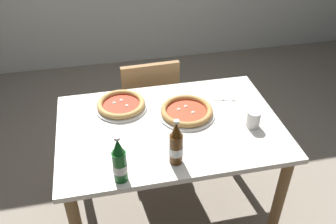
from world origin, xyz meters
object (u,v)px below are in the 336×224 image
at_px(pizza_marinara_far, 121,105).
at_px(paper_cup, 253,119).
at_px(chair_behind_table, 148,103).
at_px(dining_table_main, 170,141).
at_px(beer_bottle_left, 176,145).
at_px(pizza_margherita_near, 187,111).
at_px(napkin_with_cutlery, 227,92).
at_px(beer_bottle_center, 120,162).

distance_m(pizza_marinara_far, paper_cup, 0.74).
bearing_deg(paper_cup, chair_behind_table, 122.52).
distance_m(dining_table_main, paper_cup, 0.47).
relative_size(dining_table_main, beer_bottle_left, 4.86).
height_order(pizza_margherita_near, paper_cup, paper_cup).
height_order(pizza_marinara_far, napkin_with_cutlery, pizza_marinara_far).
bearing_deg(napkin_with_cutlery, beer_bottle_left, -130.25).
distance_m(chair_behind_table, beer_bottle_left, 0.96).
bearing_deg(napkin_with_cutlery, chair_behind_table, 139.24).
relative_size(dining_table_main, pizza_marinara_far, 4.04).
relative_size(pizza_margherita_near, pizza_marinara_far, 1.07).
distance_m(chair_behind_table, napkin_with_cutlery, 0.63).
height_order(beer_bottle_center, napkin_with_cutlery, beer_bottle_center).
height_order(pizza_margherita_near, beer_bottle_left, beer_bottle_left).
relative_size(dining_table_main, beer_bottle_center, 4.86).
bearing_deg(beer_bottle_center, pizza_margherita_near, 45.12).
distance_m(dining_table_main, beer_bottle_left, 0.36).
distance_m(pizza_margherita_near, napkin_with_cutlery, 0.34).
distance_m(pizza_margherita_near, paper_cup, 0.37).
bearing_deg(beer_bottle_left, napkin_with_cutlery, 49.75).
bearing_deg(napkin_with_cutlery, pizza_marinara_far, -177.70).
height_order(pizza_margherita_near, napkin_with_cutlery, pizza_margherita_near).
bearing_deg(paper_cup, napkin_with_cutlery, 93.88).
distance_m(dining_table_main, beer_bottle_center, 0.50).
xyz_separation_m(pizza_marinara_far, paper_cup, (0.67, -0.32, 0.03)).
bearing_deg(pizza_margherita_near, pizza_marinara_far, 158.28).
xyz_separation_m(chair_behind_table, beer_bottle_center, (-0.27, -0.95, 0.37)).
relative_size(dining_table_main, paper_cup, 12.63).
height_order(pizza_margherita_near, beer_bottle_center, beer_bottle_center).
xyz_separation_m(chair_behind_table, napkin_with_cutlery, (0.43, -0.37, 0.27)).
xyz_separation_m(beer_bottle_left, paper_cup, (0.46, 0.18, -0.06)).
bearing_deg(chair_behind_table, pizza_marinara_far, 59.49).
bearing_deg(pizza_marinara_far, beer_bottle_left, -67.13).
bearing_deg(beer_bottle_left, pizza_margherita_near, 67.99).
xyz_separation_m(dining_table_main, paper_cup, (0.43, -0.10, 0.16)).
xyz_separation_m(beer_bottle_left, napkin_with_cutlery, (0.44, 0.52, -0.10)).
height_order(dining_table_main, pizza_margherita_near, pizza_margherita_near).
relative_size(beer_bottle_center, napkin_with_cutlery, 1.11).
bearing_deg(napkin_with_cutlery, paper_cup, -86.12).
distance_m(dining_table_main, pizza_margherita_near, 0.19).
xyz_separation_m(dining_table_main, chair_behind_table, (-0.02, 0.61, -0.15)).
relative_size(pizza_marinara_far, beer_bottle_center, 1.20).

